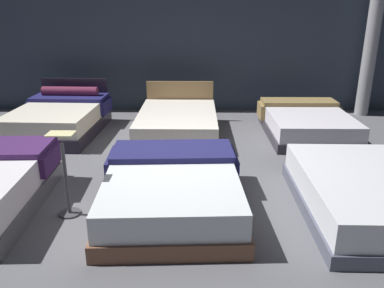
% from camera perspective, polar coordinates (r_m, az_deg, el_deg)
% --- Properties ---
extents(ground_plane, '(18.00, 18.00, 0.02)m').
position_cam_1_polar(ground_plane, '(5.37, -2.53, -4.65)').
color(ground_plane, '#5B5B60').
extents(showroom_back_wall, '(18.00, 0.06, 3.50)m').
position_cam_1_polar(showroom_back_wall, '(8.63, -1.26, 16.56)').
color(showroom_back_wall, '#333D4C').
rests_on(showroom_back_wall, ground_plane).
extents(bed_1, '(1.65, 2.04, 0.53)m').
position_cam_1_polar(bed_1, '(4.39, -2.97, -6.76)').
color(bed_1, brown).
rests_on(bed_1, ground_plane).
extents(bed_2, '(1.50, 2.15, 0.45)m').
position_cam_1_polar(bed_2, '(4.74, 24.72, -6.82)').
color(bed_2, '#4C4E5F').
rests_on(bed_2, ground_plane).
extents(bed_3, '(1.55, 2.11, 0.85)m').
position_cam_1_polar(bed_3, '(7.50, -19.04, 3.63)').
color(bed_3, black).
rests_on(bed_3, ground_plane).
extents(bed_4, '(1.44, 2.14, 0.80)m').
position_cam_1_polar(bed_4, '(6.96, -2.16, 3.08)').
color(bed_4, '#987449').
rests_on(bed_4, ground_plane).
extents(bed_5, '(1.53, 1.99, 0.50)m').
position_cam_1_polar(bed_5, '(7.28, 16.65, 2.98)').
color(bed_5, '#2B272E').
rests_on(bed_5, ground_plane).
extents(price_sign, '(0.28, 0.24, 0.95)m').
position_cam_1_polar(price_sign, '(4.44, -18.12, -5.73)').
color(price_sign, '#3F3F44').
rests_on(price_sign, ground_plane).
extents(support_pillar, '(0.28, 0.28, 3.50)m').
position_cam_1_polar(support_pillar, '(8.96, 25.29, 14.90)').
color(support_pillar, '#99999E').
rests_on(support_pillar, ground_plane).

